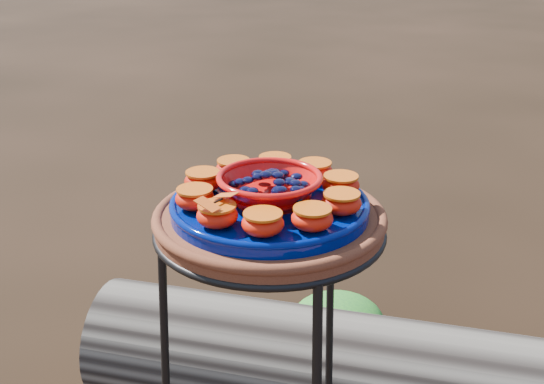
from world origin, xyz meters
The scene contains 16 objects.
terracotta_saucer centered at (0.00, 0.00, 0.72)m, with size 0.39×0.39×0.03m, color #592616.
cobalt_plate centered at (0.00, 0.00, 0.74)m, with size 0.34×0.34×0.02m, color #000857.
red_bowl centered at (0.00, 0.00, 0.78)m, with size 0.17×0.17×0.05m, color red, non-canonical shape.
glass_gems centered at (0.00, 0.00, 0.81)m, with size 0.13×0.13×0.02m, color black, non-canonical shape.
orange_half_0 centered at (0.00, -0.13, 0.77)m, with size 0.07×0.07×0.04m, color red.
orange_half_1 centered at (0.07, -0.11, 0.77)m, with size 0.07×0.07×0.04m, color red.
orange_half_2 centered at (0.12, -0.04, 0.77)m, with size 0.07×0.07×0.04m, color red.
orange_half_3 centered at (0.12, 0.03, 0.77)m, with size 0.07×0.07×0.04m, color red.
orange_half_4 centered at (0.08, 0.10, 0.77)m, with size 0.07×0.07×0.04m, color red.
orange_half_5 centered at (0.01, 0.13, 0.77)m, with size 0.07×0.07×0.04m, color red.
orange_half_6 centered at (-0.07, 0.11, 0.77)m, with size 0.07×0.07×0.04m, color red.
orange_half_7 centered at (-0.12, 0.04, 0.77)m, with size 0.07×0.07×0.04m, color red.
orange_half_8 centered at (-0.12, -0.03, 0.77)m, with size 0.07×0.07×0.04m, color red.
orange_half_9 centered at (-0.08, -0.10, 0.77)m, with size 0.07×0.07×0.04m, color red.
butterfly centered at (0.00, -0.13, 0.80)m, with size 0.08×0.05×0.01m, color #DC4E12, non-canonical shape.
foliage_back centered at (-0.26, 0.66, 0.07)m, with size 0.28×0.28×0.14m, color #1C5521.
Camera 1 is at (0.66, -0.84, 1.22)m, focal length 45.00 mm.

